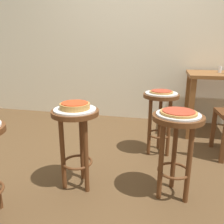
% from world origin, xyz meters
% --- Properties ---
extents(ground_plane, '(6.00, 6.00, 0.00)m').
position_xyz_m(ground_plane, '(0.00, 0.00, 0.00)').
color(ground_plane, brown).
extents(back_wall, '(6.00, 0.10, 3.00)m').
position_xyz_m(back_wall, '(0.00, 1.65, 1.50)').
color(back_wall, beige).
rests_on(back_wall, ground_plane).
extents(stool_middle, '(0.35, 0.35, 0.63)m').
position_xyz_m(stool_middle, '(-0.24, -0.28, 0.46)').
color(stool_middle, '#5B3319').
rests_on(stool_middle, ground_plane).
extents(serving_plate_middle, '(0.31, 0.31, 0.01)m').
position_xyz_m(serving_plate_middle, '(-0.24, -0.28, 0.63)').
color(serving_plate_middle, silver).
rests_on(serving_plate_middle, stool_middle).
extents(pizza_middle, '(0.22, 0.22, 0.05)m').
position_xyz_m(pizza_middle, '(-0.24, -0.28, 0.66)').
color(pizza_middle, '#B78442').
rests_on(pizza_middle, serving_plate_middle).
extents(stool_leftside, '(0.35, 0.35, 0.63)m').
position_xyz_m(stool_leftside, '(0.49, -0.23, 0.46)').
color(stool_leftside, '#5B3319').
rests_on(stool_leftside, ground_plane).
extents(serving_plate_leftside, '(0.30, 0.30, 0.01)m').
position_xyz_m(serving_plate_leftside, '(0.49, -0.23, 0.63)').
color(serving_plate_leftside, silver).
rests_on(serving_plate_leftside, stool_leftside).
extents(pizza_leftside, '(0.25, 0.25, 0.02)m').
position_xyz_m(pizza_leftside, '(0.49, -0.23, 0.65)').
color(pizza_leftside, '#B78442').
rests_on(pizza_leftside, serving_plate_leftside).
extents(stool_rear, '(0.35, 0.35, 0.63)m').
position_xyz_m(stool_rear, '(0.36, 0.47, 0.46)').
color(stool_rear, '#5B3319').
rests_on(stool_rear, ground_plane).
extents(serving_plate_rear, '(0.31, 0.31, 0.01)m').
position_xyz_m(serving_plate_rear, '(0.36, 0.47, 0.63)').
color(serving_plate_rear, silver).
rests_on(serving_plate_rear, stool_rear).
extents(pizza_rear, '(0.23, 0.23, 0.02)m').
position_xyz_m(pizza_rear, '(0.36, 0.47, 0.65)').
color(pizza_rear, '#B78442').
rests_on(pizza_rear, serving_plate_rear).
extents(dining_table, '(0.81, 0.66, 0.76)m').
position_xyz_m(dining_table, '(1.06, 1.21, 0.62)').
color(dining_table, brown).
rests_on(dining_table, ground_plane).
extents(condiment_shaker, '(0.04, 0.04, 0.08)m').
position_xyz_m(condiment_shaker, '(1.02, 1.25, 0.80)').
color(condiment_shaker, white).
rests_on(condiment_shaker, dining_table).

